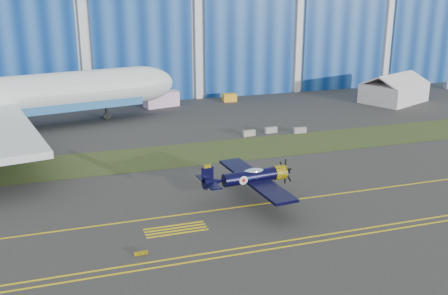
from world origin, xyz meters
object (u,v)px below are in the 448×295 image
object	(u,v)px
tug	(229,98)
warbird	(250,177)
tent	(394,88)
shipping_container	(161,99)

from	to	relation	value
tug	warbird	bearing A→B (deg)	-105.33
tent	warbird	bearing A→B (deg)	-164.17
shipping_container	tug	bearing A→B (deg)	-11.69
tent	shipping_container	bearing A→B (deg)	142.94
warbird	tug	xyz separation A→B (m)	(13.88, 48.33, -2.02)
warbird	shipping_container	world-z (taller)	warbird
tent	shipping_container	distance (m)	45.90
warbird	tent	bearing A→B (deg)	34.94
tent	tug	bearing A→B (deg)	137.04
tent	shipping_container	world-z (taller)	tent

